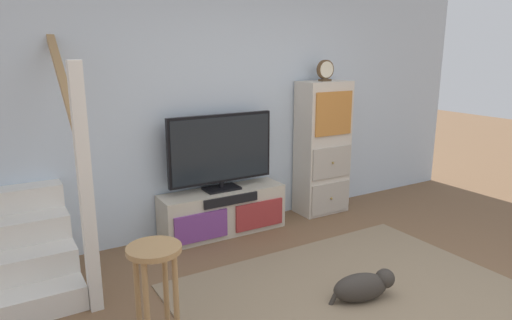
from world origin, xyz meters
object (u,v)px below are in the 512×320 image
(side_cabinet, at_px, (323,148))
(dog, at_px, (364,286))
(bar_stool_near, at_px, (155,273))
(television, at_px, (221,150))
(media_console, at_px, (223,212))
(desk_clock, at_px, (325,71))

(side_cabinet, xyz_separation_m, dog, (-0.96, -1.73, -0.64))
(bar_stool_near, bearing_deg, television, 51.10)
(media_console, bearing_deg, desk_clock, -0.21)
(bar_stool_near, xyz_separation_m, dog, (1.53, -0.26, -0.40))
(television, xyz_separation_m, dog, (0.33, -1.74, -0.76))
(side_cabinet, bearing_deg, desk_clock, -131.15)
(side_cabinet, xyz_separation_m, desk_clock, (-0.01, -0.01, 0.88))
(side_cabinet, distance_m, bar_stool_near, 2.90)
(media_console, distance_m, side_cabinet, 1.39)
(desk_clock, bearing_deg, media_console, 179.79)
(media_console, distance_m, television, 0.65)
(dog, bearing_deg, desk_clock, 60.98)
(dog, bearing_deg, bar_stool_near, 170.45)
(media_console, xyz_separation_m, bar_stool_near, (-1.20, -1.46, 0.29))
(television, bearing_deg, desk_clock, -1.28)
(media_console, relative_size, desk_clock, 5.67)
(television, height_order, desk_clock, desk_clock)
(media_console, distance_m, bar_stool_near, 1.91)
(desk_clock, height_order, bar_stool_near, desk_clock)
(desk_clock, relative_size, bar_stool_near, 0.33)
(media_console, bearing_deg, dog, -79.22)
(media_console, xyz_separation_m, dog, (0.33, -1.72, -0.12))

